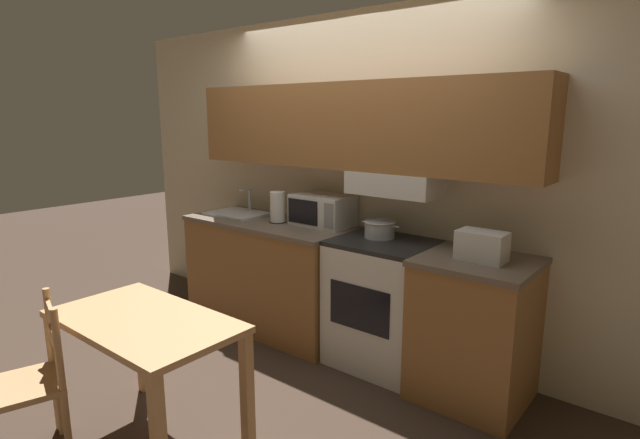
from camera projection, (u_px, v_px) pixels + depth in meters
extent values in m
plane|color=#3D2D23|center=(358.00, 334.00, 4.14)|extent=(16.00, 16.00, 0.00)
cube|color=beige|center=(362.00, 181.00, 3.90)|extent=(5.26, 0.05, 2.55)
cube|color=#936033|center=(349.00, 126.00, 3.67)|extent=(2.86, 0.32, 0.62)
cube|color=silver|center=(395.00, 183.00, 3.50)|extent=(0.65, 0.34, 0.16)
cube|color=#936033|center=(271.00, 276.00, 4.24)|extent=(1.48, 0.63, 0.89)
cube|color=brown|center=(270.00, 223.00, 4.14)|extent=(1.50, 0.65, 0.04)
cube|color=#936033|center=(474.00, 332.00, 3.14)|extent=(0.67, 0.63, 0.89)
cube|color=brown|center=(479.00, 262.00, 3.05)|extent=(0.69, 0.65, 0.04)
cube|color=silver|center=(382.00, 305.00, 3.58)|extent=(0.68, 0.58, 0.89)
cube|color=black|center=(384.00, 243.00, 3.49)|extent=(0.68, 0.58, 0.03)
cube|color=black|center=(359.00, 308.00, 3.34)|extent=(0.48, 0.01, 0.31)
cylinder|color=black|center=(356.00, 241.00, 3.49)|extent=(0.10, 0.10, 0.01)
cylinder|color=black|center=(394.00, 248.00, 3.30)|extent=(0.10, 0.10, 0.01)
cylinder|color=black|center=(374.00, 235.00, 3.67)|extent=(0.10, 0.10, 0.01)
cylinder|color=black|center=(411.00, 242.00, 3.48)|extent=(0.10, 0.10, 0.01)
cylinder|color=#B7BABF|center=(380.00, 229.00, 3.57)|extent=(0.22, 0.22, 0.12)
torus|color=#B7BABF|center=(380.00, 222.00, 3.55)|extent=(0.23, 0.23, 0.01)
cylinder|color=#B7BABF|center=(365.00, 222.00, 3.64)|extent=(0.05, 0.01, 0.01)
cylinder|color=#B7BABF|center=(396.00, 227.00, 3.48)|extent=(0.05, 0.01, 0.01)
cube|color=silver|center=(323.00, 210.00, 3.95)|extent=(0.48, 0.31, 0.24)
cube|color=black|center=(303.00, 212.00, 3.88)|extent=(0.30, 0.01, 0.19)
cube|color=gray|center=(329.00, 216.00, 3.73)|extent=(0.09, 0.01, 0.19)
cube|color=silver|center=(482.00, 246.00, 3.00)|extent=(0.28, 0.18, 0.18)
cube|color=black|center=(459.00, 238.00, 3.08)|extent=(0.01, 0.02, 0.02)
cube|color=black|center=(467.00, 230.00, 3.04)|extent=(0.04, 0.13, 0.01)
cube|color=black|center=(477.00, 231.00, 3.00)|extent=(0.04, 0.13, 0.01)
cube|color=black|center=(488.00, 233.00, 2.96)|extent=(0.04, 0.13, 0.01)
cube|color=black|center=(499.00, 235.00, 2.92)|extent=(0.04, 0.13, 0.01)
cube|color=#B7BABF|center=(238.00, 214.00, 4.37)|extent=(0.51, 0.38, 0.02)
cube|color=#4C4F54|center=(236.00, 214.00, 4.36)|extent=(0.43, 0.28, 0.01)
cylinder|color=#B7BABF|center=(249.00, 200.00, 4.46)|extent=(0.02, 0.02, 0.19)
cylinder|color=#B7BABF|center=(244.00, 190.00, 4.40)|extent=(0.02, 0.12, 0.02)
cylinder|color=black|center=(278.00, 222.00, 4.09)|extent=(0.14, 0.14, 0.01)
cylinder|color=white|center=(278.00, 207.00, 4.06)|extent=(0.12, 0.12, 0.25)
cube|color=tan|center=(144.00, 321.00, 2.65)|extent=(1.08, 0.61, 0.04)
cube|color=tan|center=(57.00, 374.00, 2.83)|extent=(0.06, 0.06, 0.69)
cube|color=tan|center=(141.00, 341.00, 3.23)|extent=(0.06, 0.06, 0.69)
cube|color=tan|center=(247.00, 394.00, 2.62)|extent=(0.06, 0.06, 0.69)
cube|color=tan|center=(21.00, 387.00, 2.53)|extent=(0.48, 0.48, 0.03)
cylinder|color=tan|center=(50.00, 326.00, 2.72)|extent=(0.04, 0.04, 0.43)
cylinder|color=tan|center=(58.00, 350.00, 2.44)|extent=(0.04, 0.04, 0.43)
cube|color=tan|center=(51.00, 314.00, 2.55)|extent=(0.33, 0.12, 0.06)
cube|color=tan|center=(54.00, 341.00, 2.58)|extent=(0.33, 0.12, 0.06)
cylinder|color=tan|center=(59.00, 400.00, 2.81)|extent=(0.04, 0.04, 0.41)
cylinder|color=tan|center=(68.00, 432.00, 2.53)|extent=(0.04, 0.04, 0.41)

